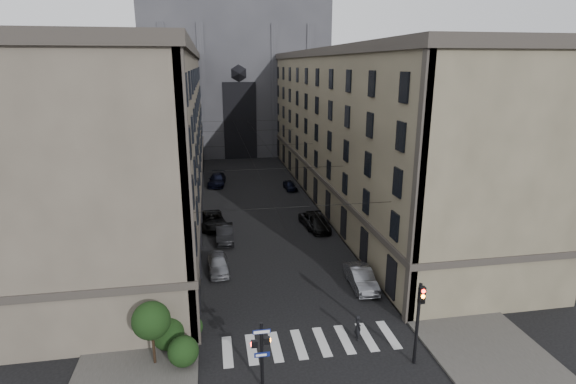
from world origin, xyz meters
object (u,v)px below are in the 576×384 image
car_left_near (218,264)px  car_left_midfar (212,220)px  car_right_near (361,278)px  car_right_far (290,185)px  gothic_tower (235,60)px  pedestrian (358,327)px  traffic_light_right (419,314)px  car_left_far (217,180)px  car_left_midnear (225,234)px  pedestrian_signal_left (261,350)px  car_right_midnear (314,221)px  car_right_midfar (318,223)px

car_left_near → car_left_midfar: car_left_midfar is taller
car_right_near → car_right_far: bearing=92.5°
gothic_tower → pedestrian: 72.16m
car_right_near → pedestrian: size_ratio=2.83×
traffic_light_right → car_left_near: (-11.08, 14.38, -2.54)m
traffic_light_right → car_left_far: traffic_light_right is taller
car_left_midnear → car_right_far: size_ratio=1.28×
car_right_far → pedestrian: (-2.11, -35.98, 0.21)m
pedestrian_signal_left → traffic_light_right: (9.11, 0.42, 0.97)m
car_left_midnear → pedestrian: pedestrian is taller
car_left_near → car_left_midnear: car_left_midnear is taller
car_right_near → car_right_midnear: bearing=93.8°
pedestrian_signal_left → pedestrian: 7.54m
pedestrian_signal_left → car_right_far: size_ratio=1.07×
car_left_far → car_right_far: size_ratio=1.51×
car_right_far → pedestrian: 36.04m
traffic_light_right → car_left_midnear: size_ratio=1.08×
traffic_light_right → car_right_midnear: size_ratio=1.04×
car_right_midfar → pedestrian: pedestrian is taller
pedestrian_signal_left → car_right_midnear: bearing=70.4°
car_left_far → car_right_midfar: car_left_far is taller
pedestrian_signal_left → car_right_far: pedestrian_signal_left is taller
gothic_tower → car_left_far: (-4.92, -29.75, -16.98)m
car_right_near → car_right_far: size_ratio=1.29×
gothic_tower → car_right_near: gothic_tower is taller
car_right_far → pedestrian: size_ratio=2.20×
traffic_light_right → car_left_midfar: bearing=114.2°
car_left_midfar → car_left_far: 17.77m
car_right_near → gothic_tower: bearing=96.8°
car_left_midfar → car_right_far: bearing=43.4°
car_left_near → car_right_midnear: (10.54, 9.35, -0.05)m
pedestrian_signal_left → car_right_midfar: 24.88m
car_left_near → pedestrian_signal_left: bearing=-85.0°
car_left_near → car_right_midfar: car_left_near is taller
car_right_midnear → car_right_midfar: 0.97m
car_left_midnear → pedestrian: (7.73, -18.28, 0.06)m
car_right_midnear → pedestrian: 20.85m
car_left_near → car_right_near: (11.05, -4.73, 0.05)m
car_left_midnear → car_left_far: size_ratio=0.85×
traffic_light_right → car_left_midnear: bearing=115.8°
car_left_midfar → car_right_midnear: (10.91, -1.82, -0.10)m
car_left_midnear → car_right_far: bearing=61.7°
car_left_midnear → car_left_midfar: size_ratio=0.84×
car_left_near → car_left_midnear: size_ratio=0.91×
car_right_midfar → car_right_far: size_ratio=1.29×
traffic_light_right → car_right_far: 39.04m
car_left_far → pedestrian: 41.11m
car_left_midfar → car_right_far: car_left_midfar is taller
car_right_near → car_left_midfar: bearing=127.4°
car_right_midfar → car_right_midnear: bearing=104.7°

